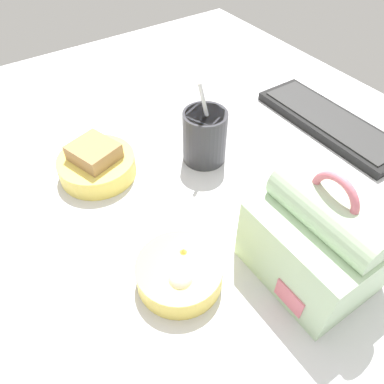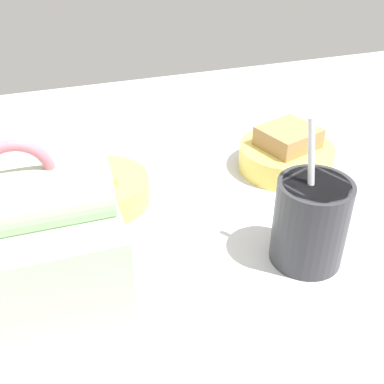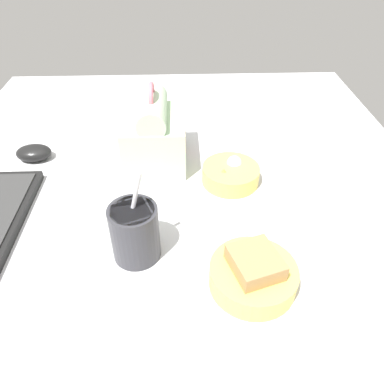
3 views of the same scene
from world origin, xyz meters
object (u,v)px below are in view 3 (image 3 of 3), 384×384
object	(u,v)px
bento_bowl_snacks	(230,174)
bento_bowl_sandwich	(253,274)
soup_cup	(135,232)
computer_mouse	(34,153)
lunch_bag	(154,134)

from	to	relation	value
bento_bowl_snacks	bento_bowl_sandwich	bearing A→B (deg)	-179.21
soup_cup	bento_bowl_sandwich	distance (cm)	20.21
bento_bowl_snacks	computer_mouse	size ratio (longest dim) A/B	1.51
soup_cup	bento_bowl_snacks	distance (cm)	27.25
lunch_bag	bento_bowl_snacks	world-z (taller)	lunch_bag
lunch_bag	bento_bowl_sandwich	distance (cm)	39.76
soup_cup	bento_bowl_snacks	xyz separation A→B (cm)	(19.91, -18.32, -3.28)
soup_cup	computer_mouse	xyz separation A→B (cm)	(30.26, 26.12, -3.58)
bento_bowl_sandwich	bento_bowl_snacks	distance (cm)	27.06
soup_cup	computer_mouse	bearing A→B (deg)	40.80
bento_bowl_sandwich	computer_mouse	distance (cm)	58.38
soup_cup	bento_bowl_snacks	world-z (taller)	soup_cup
lunch_bag	computer_mouse	world-z (taller)	lunch_bag
lunch_bag	bento_bowl_sandwich	size ratio (longest dim) A/B	1.36
lunch_bag	bento_bowl_snacks	xyz separation A→B (cm)	(-8.81, -16.18, -4.94)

